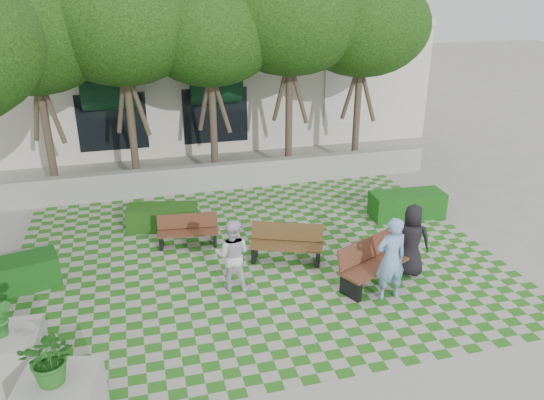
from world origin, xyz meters
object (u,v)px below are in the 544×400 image
object	(u,v)px
bench_east	(375,263)
planter_front	(59,397)
person_blue	(391,259)
hedge_midleft	(162,217)
person_dark	(411,240)
bench_west	(188,231)
planter_back	(10,358)
person_white	(233,255)
bench_mid	(287,244)
hedge_west	(11,276)
hedge_east	(407,205)

from	to	relation	value
bench_east	planter_front	distance (m)	7.32
person_blue	hedge_midleft	bearing A→B (deg)	-49.27
person_dark	bench_west	bearing A→B (deg)	-2.87
bench_west	planter_front	distance (m)	6.65
planter_front	planter_back	xyz separation A→B (m)	(-0.96, 1.48, -0.22)
person_dark	person_white	bearing A→B (deg)	20.81
bench_mid	person_dark	xyz separation A→B (m)	(2.68, -1.40, 0.43)
bench_east	hedge_west	xyz separation A→B (m)	(-8.22, 1.88, -0.16)
person_white	hedge_midleft	bearing A→B (deg)	-48.66
planter_front	person_blue	world-z (taller)	planter_front
bench_west	hedge_east	world-z (taller)	bench_west
planter_front	person_white	size ratio (longest dim) A/B	1.17
person_white	planter_front	bearing A→B (deg)	68.43
planter_back	hedge_west	bearing A→B (deg)	99.82
hedge_midleft	bench_west	bearing A→B (deg)	-64.93
bench_west	hedge_midleft	bearing A→B (deg)	122.46
person_dark	planter_back	bearing A→B (deg)	38.53
hedge_east	hedge_midleft	xyz separation A→B (m)	(-7.19, 1.09, -0.04)
hedge_midleft	planter_back	bearing A→B (deg)	-117.39
planter_back	planter_front	bearing A→B (deg)	-56.96
bench_east	hedge_midleft	bearing A→B (deg)	111.92
hedge_east	planter_front	distance (m)	11.17
bench_mid	person_blue	xyz separation A→B (m)	(1.71, -2.24, 0.52)
hedge_west	person_white	xyz separation A→B (m)	(4.96, -1.23, 0.49)
bench_east	person_white	world-z (taller)	person_white
bench_east	bench_west	bearing A→B (deg)	117.67
hedge_midleft	person_white	size ratio (longest dim) A/B	1.14
planter_back	bench_east	bearing A→B (deg)	11.37
hedge_west	person_dark	distance (m)	9.38
hedge_midleft	person_blue	distance (m)	6.83
person_dark	person_white	distance (m)	4.28
hedge_east	hedge_west	world-z (taller)	hedge_east
bench_mid	hedge_midleft	bearing A→B (deg)	158.56
bench_mid	person_blue	world-z (taller)	person_blue
person_white	bench_east	bearing A→B (deg)	-169.86
bench_west	planter_front	bearing A→B (deg)	-106.14
bench_west	person_dark	world-z (taller)	person_dark
hedge_west	person_white	distance (m)	5.13
bench_mid	hedge_east	world-z (taller)	bench_mid
bench_east	hedge_midleft	size ratio (longest dim) A/B	1.11
person_blue	hedge_east	bearing A→B (deg)	-125.33
hedge_midleft	planter_back	world-z (taller)	planter_back
person_blue	bench_east	bearing A→B (deg)	-90.96
planter_back	person_blue	size ratio (longest dim) A/B	0.91
hedge_midleft	planter_back	size ratio (longest dim) A/B	1.09
hedge_midleft	bench_east	bearing A→B (deg)	-43.18
bench_east	bench_mid	distance (m)	2.31
bench_west	hedge_midleft	size ratio (longest dim) A/B	0.85
planter_front	planter_back	distance (m)	1.77
bench_mid	bench_west	distance (m)	2.77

